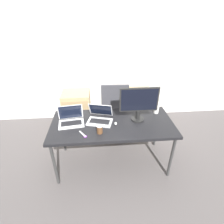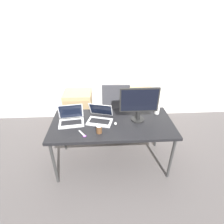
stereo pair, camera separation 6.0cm
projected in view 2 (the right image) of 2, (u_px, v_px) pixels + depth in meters
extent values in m
plane|color=#514C4C|center=(112.00, 161.00, 2.83)|extent=(14.00, 14.00, 0.00)
cube|color=silver|center=(108.00, 58.00, 3.44)|extent=(10.00, 0.05, 2.60)
cube|color=black|center=(112.00, 124.00, 2.46)|extent=(1.71, 0.80, 0.04)
cylinder|color=#333333|center=(54.00, 164.00, 2.32)|extent=(0.04, 0.04, 0.71)
cylinder|color=#333333|center=(171.00, 159.00, 2.40)|extent=(0.04, 0.04, 0.71)
cylinder|color=#333333|center=(63.00, 133.00, 2.90)|extent=(0.04, 0.04, 0.71)
cylinder|color=#333333|center=(157.00, 129.00, 2.98)|extent=(0.04, 0.04, 0.71)
cylinder|color=#232326|center=(115.00, 132.00, 3.48)|extent=(0.56, 0.56, 0.04)
cylinder|color=gray|center=(115.00, 122.00, 3.36)|extent=(0.05, 0.05, 0.44)
cube|color=#38383D|center=(115.00, 112.00, 3.25)|extent=(0.50, 0.50, 0.07)
cube|color=#38383D|center=(116.00, 102.00, 2.86)|extent=(0.44, 0.06, 0.60)
cube|color=tan|center=(79.00, 108.00, 3.64)|extent=(0.54, 0.49, 0.71)
cube|color=#977D56|center=(78.00, 114.00, 3.43)|extent=(0.50, 0.01, 0.57)
cube|color=tan|center=(140.00, 106.00, 3.70)|extent=(0.54, 0.49, 0.71)
cube|color=#977D56|center=(142.00, 112.00, 3.49)|extent=(0.50, 0.01, 0.57)
cube|color=silver|center=(72.00, 123.00, 2.42)|extent=(0.37, 0.26, 0.02)
cube|color=black|center=(71.00, 122.00, 2.42)|extent=(0.29, 0.16, 0.00)
cube|color=silver|center=(71.00, 111.00, 2.47)|extent=(0.34, 0.08, 0.22)
cube|color=black|center=(71.00, 112.00, 2.46)|extent=(0.31, 0.07, 0.20)
cube|color=silver|center=(100.00, 122.00, 2.45)|extent=(0.39, 0.30, 0.02)
cube|color=black|center=(100.00, 121.00, 2.45)|extent=(0.30, 0.19, 0.00)
cube|color=silver|center=(101.00, 110.00, 2.52)|extent=(0.35, 0.18, 0.21)
cube|color=black|center=(101.00, 110.00, 2.52)|extent=(0.32, 0.16, 0.19)
cylinder|color=black|center=(138.00, 119.00, 2.51)|extent=(0.19, 0.19, 0.02)
cylinder|color=black|center=(138.00, 115.00, 2.47)|extent=(0.06, 0.06, 0.13)
cube|color=black|center=(139.00, 100.00, 2.35)|extent=(0.53, 0.03, 0.35)
cube|color=black|center=(140.00, 100.00, 2.34)|extent=(0.50, 0.00, 0.31)
ellipsoid|color=silver|center=(115.00, 124.00, 2.40)|extent=(0.04, 0.06, 0.03)
cylinder|color=white|center=(157.00, 110.00, 2.64)|extent=(0.07, 0.07, 0.11)
cylinder|color=brown|center=(99.00, 129.00, 2.22)|extent=(0.07, 0.07, 0.10)
cylinder|color=white|center=(99.00, 126.00, 2.20)|extent=(0.08, 0.08, 0.01)
cube|color=#B2B2B7|center=(82.00, 133.00, 2.23)|extent=(0.10, 0.14, 0.01)
torus|color=purple|center=(85.00, 136.00, 2.18)|extent=(0.06, 0.06, 0.01)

